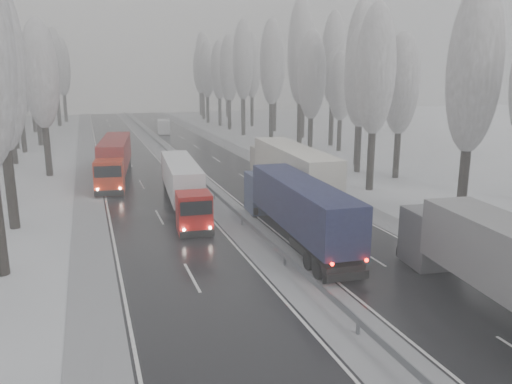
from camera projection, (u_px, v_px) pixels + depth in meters
carriageway_right at (264, 190)px, 46.05m from camera, size 7.50×200.00×0.03m
carriageway_left at (149, 199)px, 42.76m from camera, size 7.50×200.00×0.03m
median_slush at (209, 194)px, 44.41m from camera, size 3.00×200.00×0.04m
shoulder_right at (313, 186)px, 47.60m from camera, size 2.40×200.00×0.04m
shoulder_left at (89, 203)px, 41.21m from camera, size 2.40×200.00×0.04m
median_guardrail at (209, 188)px, 44.26m from camera, size 0.12×200.00×0.76m
tree_16 at (474, 70)px, 33.46m from camera, size 3.60×3.60×16.53m
tree_18 at (375, 71)px, 43.76m from camera, size 3.60×3.60×16.58m
tree_19 at (401, 85)px, 49.47m from camera, size 3.60×3.60×14.57m
tree_20 at (361, 77)px, 52.45m from camera, size 3.60×3.60×15.71m
tree_21 at (361, 60)px, 56.40m from camera, size 3.60×3.60×18.62m
tree_22 at (312, 76)px, 61.77m from camera, size 3.60×3.60×15.86m
tree_23 at (341, 87)px, 67.76m from camera, size 3.60×3.60×13.55m
tree_24 at (301, 53)px, 66.36m from camera, size 3.60×3.60×20.49m
tree_25 at (333, 60)px, 72.36m from camera, size 3.60×3.60×19.44m
tree_26 at (272, 63)px, 75.95m from camera, size 3.60×3.60×18.78m
tree_27 at (304, 69)px, 82.04m from camera, size 3.60×3.60×17.62m
tree_28 at (243, 61)px, 85.29m from camera, size 3.60×3.60×19.62m
tree_29 at (275, 67)px, 91.50m from camera, size 3.60×3.60×18.11m
tree_30 at (229, 68)px, 94.60m from camera, size 3.60×3.60×17.86m
tree_31 at (252, 66)px, 100.03m from camera, size 3.60×3.60×18.58m
tree_32 at (219, 71)px, 101.61m from camera, size 3.60×3.60×17.33m
tree_33 at (229, 80)px, 106.72m from camera, size 3.60×3.60×14.33m
tree_34 at (207, 70)px, 107.84m from camera, size 3.60×3.60×17.63m
tree_35 at (242, 68)px, 114.32m from camera, size 3.60×3.60×18.25m
tree_36 at (202, 63)px, 116.94m from camera, size 3.60×3.60×20.23m
tree_37 at (227, 74)px, 123.37m from camera, size 3.60×3.60×16.37m
tree_38 at (200, 70)px, 127.53m from camera, size 3.60×3.60×17.97m
tree_39 at (207, 74)px, 132.36m from camera, size 3.60×3.60×16.19m
tree_62 at (40, 75)px, 50.31m from camera, size 3.60×3.60×16.04m
tree_64 at (6, 78)px, 57.33m from camera, size 3.60×3.60×15.42m
tree_66 at (17, 79)px, 66.27m from camera, size 3.60×3.60×15.23m
tree_67 at (9, 70)px, 69.25m from camera, size 3.60×3.60×17.09m
tree_68 at (34, 72)px, 72.79m from camera, size 3.60×3.60×16.65m
tree_69 at (0, 60)px, 74.57m from camera, size 3.60×3.60×19.35m
tree_70 at (41, 71)px, 82.09m from camera, size 3.60×3.60×17.09m
tree_71 at (11, 61)px, 83.92m from camera, size 3.60×3.60×19.61m
tree_72 at (30, 78)px, 90.18m from camera, size 3.60×3.60×15.11m
tree_73 at (14, 71)px, 92.65m from camera, size 3.60×3.60×17.22m
tree_74 at (54, 63)px, 100.66m from camera, size 3.60×3.60×19.68m
tree_75 at (8, 67)px, 101.65m from camera, size 3.60×3.60×18.60m
tree_76 at (62, 67)px, 109.80m from camera, size 3.60×3.60×18.55m
tree_77 at (37, 80)px, 112.35m from camera, size 3.60×3.60×14.32m
tree_78 at (46, 65)px, 114.63m from camera, size 3.60×3.60×19.55m
tree_79 at (36, 72)px, 117.81m from camera, size 3.60×3.60×17.07m
truck_blue_box at (295, 204)px, 31.70m from camera, size 3.18×15.90×4.05m
truck_cream_box at (289, 168)px, 42.53m from camera, size 3.94×17.84×4.54m
box_truck_distant at (164, 126)px, 89.84m from camera, size 2.88×6.95×2.52m
truck_red_white at (183, 182)px, 39.23m from camera, size 3.30×14.37×3.66m
truck_red_red at (115, 157)px, 50.14m from camera, size 4.49×15.90×4.04m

